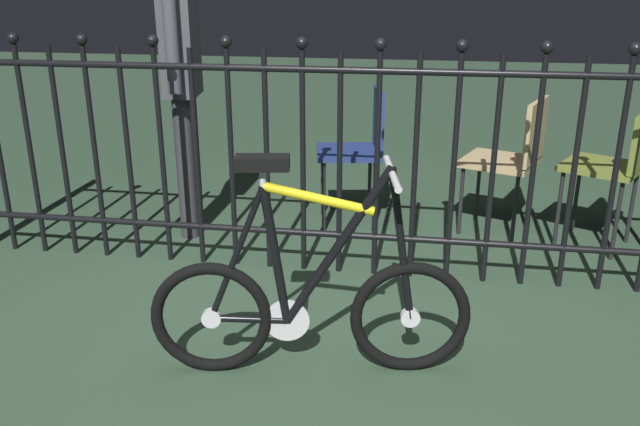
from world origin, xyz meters
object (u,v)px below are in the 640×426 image
Objects in this scene: person_visitor at (182,66)px; chair_olive at (616,162)px; bicycle at (310,303)px; chair_navy at (361,143)px; chair_tan at (513,153)px.

chair_olive is at bearing 3.23° from person_visitor.
person_visitor reaches higher than bicycle.
bicycle is at bearing -54.56° from person_visitor.
chair_navy is (0.02, 1.72, 0.22)m from bicycle.
chair_navy is at bearing 177.65° from chair_tan.
chair_navy is 0.51× the size of person_visitor.
bicycle is 1.47× the size of chair_navy.
chair_olive is at bearing 45.97° from bicycle.
bicycle is 1.50× the size of chair_tan.
chair_tan is 0.49× the size of person_visitor.
bicycle is 1.73m from chair_navy.
person_visitor is at bearing -171.78° from chair_tan.
bicycle reaches higher than chair_navy.
bicycle is 1.86m from person_visitor.
chair_olive is 0.48× the size of person_visitor.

